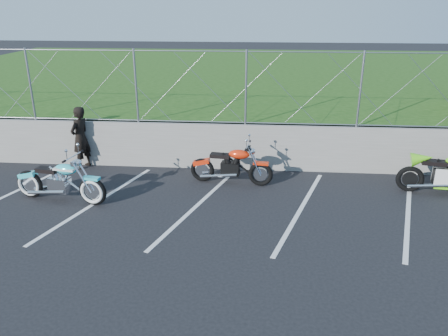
# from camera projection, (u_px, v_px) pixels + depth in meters

# --- Properties ---
(ground) EXTENTS (90.00, 90.00, 0.00)m
(ground) POSITION_uv_depth(u_px,v_px,m) (191.00, 225.00, 9.30)
(ground) COLOR black
(ground) RESTS_ON ground
(retaining_wall) EXTENTS (30.00, 0.22, 1.30)m
(retaining_wall) POSITION_uv_depth(u_px,v_px,m) (210.00, 146.00, 12.33)
(retaining_wall) COLOR slate
(retaining_wall) RESTS_ON ground
(grass_field) EXTENTS (30.00, 20.00, 1.30)m
(grass_field) POSITION_uv_depth(u_px,v_px,m) (233.00, 84.00, 21.63)
(grass_field) COLOR #204512
(grass_field) RESTS_ON ground
(chain_link_fence) EXTENTS (28.00, 0.03, 2.00)m
(chain_link_fence) POSITION_uv_depth(u_px,v_px,m) (209.00, 87.00, 11.74)
(chain_link_fence) COLOR gray
(chain_link_fence) RESTS_ON retaining_wall
(parking_lines) EXTENTS (18.29, 4.31, 0.01)m
(parking_lines) POSITION_uv_depth(u_px,v_px,m) (249.00, 207.00, 10.14)
(parking_lines) COLOR silver
(parking_lines) RESTS_ON ground
(cruiser_turquoise) EXTENTS (2.37, 0.75, 1.18)m
(cruiser_turquoise) POSITION_uv_depth(u_px,v_px,m) (61.00, 183.00, 10.27)
(cruiser_turquoise) COLOR black
(cruiser_turquoise) RESTS_ON ground
(naked_orange) EXTENTS (2.17, 0.74, 1.08)m
(naked_orange) POSITION_uv_depth(u_px,v_px,m) (232.00, 167.00, 11.28)
(naked_orange) COLOR black
(naked_orange) RESTS_ON ground
(sportbike_green) EXTENTS (2.25, 0.80, 1.17)m
(sportbike_green) POSITION_uv_depth(u_px,v_px,m) (447.00, 176.00, 10.60)
(sportbike_green) COLOR black
(sportbike_green) RESTS_ON ground
(person_standing) EXTENTS (0.61, 0.75, 1.77)m
(person_standing) POSITION_uv_depth(u_px,v_px,m) (80.00, 138.00, 12.24)
(person_standing) COLOR black
(person_standing) RESTS_ON ground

